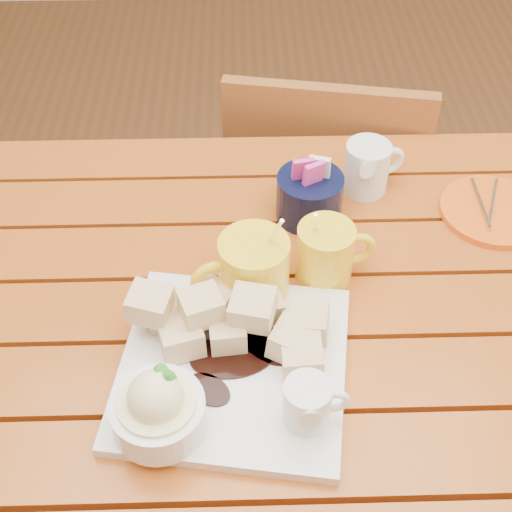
{
  "coord_description": "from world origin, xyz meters",
  "views": [
    {
      "loc": [
        -0.02,
        -0.64,
        1.51
      ],
      "look_at": [
        -0.0,
        0.03,
        0.82
      ],
      "focal_mm": 50.0,
      "sensor_mm": 36.0,
      "label": 1
    }
  ],
  "objects_px": {
    "dessert_plate": "(218,365)",
    "chair_far": "(321,204)",
    "orange_saucer": "(494,211)",
    "table": "(258,353)",
    "coffee_mug_left": "(252,271)",
    "coffee_mug_right": "(327,253)"
  },
  "relations": [
    {
      "from": "dessert_plate",
      "to": "coffee_mug_right",
      "type": "xyz_separation_m",
      "value": [
        0.15,
        0.18,
        0.01
      ]
    },
    {
      "from": "table",
      "to": "coffee_mug_left",
      "type": "relative_size",
      "value": 7.47
    },
    {
      "from": "table",
      "to": "dessert_plate",
      "type": "height_order",
      "value": "dessert_plate"
    },
    {
      "from": "coffee_mug_left",
      "to": "orange_saucer",
      "type": "height_order",
      "value": "coffee_mug_left"
    },
    {
      "from": "coffee_mug_left",
      "to": "coffee_mug_right",
      "type": "relative_size",
      "value": 1.18
    },
    {
      "from": "coffee_mug_left",
      "to": "orange_saucer",
      "type": "relative_size",
      "value": 0.97
    },
    {
      "from": "coffee_mug_right",
      "to": "orange_saucer",
      "type": "distance_m",
      "value": 0.31
    },
    {
      "from": "table",
      "to": "chair_far",
      "type": "distance_m",
      "value": 0.59
    },
    {
      "from": "coffee_mug_left",
      "to": "coffee_mug_right",
      "type": "bearing_deg",
      "value": 6.39
    },
    {
      "from": "orange_saucer",
      "to": "coffee_mug_left",
      "type": "bearing_deg",
      "value": -156.76
    },
    {
      "from": "dessert_plate",
      "to": "orange_saucer",
      "type": "relative_size",
      "value": 1.96
    },
    {
      "from": "dessert_plate",
      "to": "chair_far",
      "type": "height_order",
      "value": "dessert_plate"
    },
    {
      "from": "table",
      "to": "orange_saucer",
      "type": "distance_m",
      "value": 0.43
    },
    {
      "from": "table",
      "to": "dessert_plate",
      "type": "distance_m",
      "value": 0.19
    },
    {
      "from": "coffee_mug_left",
      "to": "orange_saucer",
      "type": "distance_m",
      "value": 0.42
    },
    {
      "from": "orange_saucer",
      "to": "chair_far",
      "type": "distance_m",
      "value": 0.52
    },
    {
      "from": "coffee_mug_right",
      "to": "orange_saucer",
      "type": "xyz_separation_m",
      "value": [
        0.28,
        0.12,
        -0.04
      ]
    },
    {
      "from": "table",
      "to": "chair_far",
      "type": "relative_size",
      "value": 1.46
    },
    {
      "from": "table",
      "to": "coffee_mug_right",
      "type": "bearing_deg",
      "value": 30.27
    },
    {
      "from": "table",
      "to": "orange_saucer",
      "type": "bearing_deg",
      "value": 25.74
    },
    {
      "from": "dessert_plate",
      "to": "coffee_mug_left",
      "type": "height_order",
      "value": "coffee_mug_left"
    },
    {
      "from": "dessert_plate",
      "to": "orange_saucer",
      "type": "bearing_deg",
      "value": 35.19
    }
  ]
}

